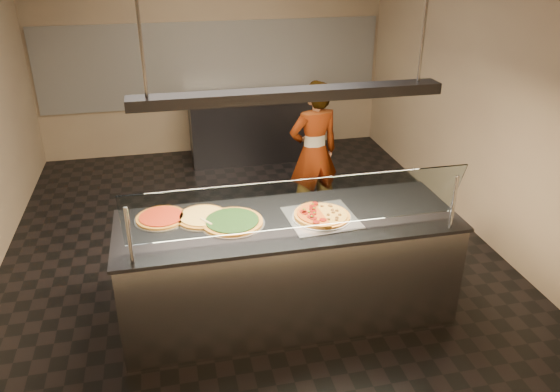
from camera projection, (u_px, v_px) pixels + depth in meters
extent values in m
cube|color=black|center=(250.00, 247.00, 5.80)|extent=(5.00, 6.00, 0.02)
cube|color=tan|center=(212.00, 50.00, 7.79)|extent=(5.00, 0.02, 3.00)
cube|color=tan|center=(351.00, 296.00, 2.50)|extent=(5.00, 0.02, 3.00)
cube|color=tan|center=(485.00, 94.00, 5.64)|extent=(0.02, 6.00, 3.00)
cube|color=silver|center=(213.00, 64.00, 7.85)|extent=(4.90, 0.02, 1.20)
cube|color=#B7B7BC|center=(288.00, 269.00, 4.59)|extent=(2.71, 0.90, 0.90)
cube|color=#2C2C30|center=(288.00, 221.00, 4.38)|extent=(2.75, 0.94, 0.03)
cylinder|color=#B7B7BC|center=(129.00, 236.00, 3.69)|extent=(0.03, 0.03, 0.44)
cylinder|color=#B7B7BC|center=(454.00, 202.00, 4.16)|extent=(0.03, 0.03, 0.44)
cube|color=white|center=(299.00, 204.00, 3.95)|extent=(2.51, 0.18, 0.47)
cube|color=silver|center=(321.00, 218.00, 4.40)|extent=(0.58, 0.58, 0.01)
cylinder|color=silver|center=(321.00, 217.00, 4.39)|extent=(0.48, 0.48, 0.01)
cylinder|color=#590B04|center=(315.00, 203.00, 4.51)|extent=(0.06, 0.06, 0.01)
cylinder|color=#590B04|center=(312.00, 206.00, 4.47)|extent=(0.06, 0.06, 0.01)
cylinder|color=#590B04|center=(312.00, 208.00, 4.43)|extent=(0.06, 0.06, 0.01)
cylinder|color=#590B04|center=(313.00, 210.00, 4.39)|extent=(0.06, 0.06, 0.01)
cylinder|color=#590B04|center=(303.00, 211.00, 4.38)|extent=(0.06, 0.06, 0.01)
cylinder|color=#590B04|center=(305.00, 212.00, 4.36)|extent=(0.06, 0.06, 0.01)
cylinder|color=#590B04|center=(313.00, 213.00, 4.35)|extent=(0.06, 0.06, 0.01)
cylinder|color=#590B04|center=(310.00, 216.00, 4.30)|extent=(0.06, 0.06, 0.01)
cylinder|color=#590B04|center=(313.00, 218.00, 4.28)|extent=(0.06, 0.06, 0.01)
cylinder|color=#590B04|center=(316.00, 221.00, 4.22)|extent=(0.06, 0.06, 0.01)
cylinder|color=#590B04|center=(323.00, 219.00, 4.26)|extent=(0.06, 0.06, 0.01)
cube|color=#19590F|center=(312.00, 204.00, 4.50)|extent=(0.02, 0.01, 0.01)
cube|color=#19590F|center=(314.00, 208.00, 4.43)|extent=(0.02, 0.02, 0.01)
cube|color=#19590F|center=(304.00, 209.00, 4.41)|extent=(0.02, 0.02, 0.01)
cube|color=#19590F|center=(309.00, 211.00, 4.37)|extent=(0.02, 0.02, 0.01)
cube|color=#19590F|center=(314.00, 212.00, 4.35)|extent=(0.02, 0.02, 0.01)
cube|color=#19590F|center=(311.00, 216.00, 4.30)|extent=(0.02, 0.02, 0.01)
sphere|color=#513014|center=(328.00, 219.00, 4.30)|extent=(0.03, 0.03, 0.03)
sphere|color=#513014|center=(336.00, 220.00, 4.29)|extent=(0.03, 0.03, 0.03)
sphere|color=#513014|center=(337.00, 217.00, 4.32)|extent=(0.03, 0.03, 0.03)
sphere|color=#513014|center=(328.00, 215.00, 4.37)|extent=(0.03, 0.03, 0.03)
sphere|color=#513014|center=(339.00, 215.00, 4.37)|extent=(0.03, 0.03, 0.03)
sphere|color=#513014|center=(333.00, 212.00, 4.41)|extent=(0.03, 0.03, 0.03)
sphere|color=#513014|center=(337.00, 210.00, 4.43)|extent=(0.03, 0.03, 0.03)
sphere|color=#513014|center=(332.00, 210.00, 4.44)|extent=(0.03, 0.03, 0.03)
sphere|color=#513014|center=(331.00, 206.00, 4.51)|extent=(0.03, 0.03, 0.03)
sphere|color=#513014|center=(329.00, 205.00, 4.51)|extent=(0.03, 0.03, 0.03)
sphere|color=#513014|center=(322.00, 206.00, 4.51)|extent=(0.03, 0.03, 0.03)
cylinder|color=silver|center=(232.00, 223.00, 4.32)|extent=(0.51, 0.51, 0.01)
cylinder|color=#97591B|center=(232.00, 221.00, 4.31)|extent=(0.48, 0.48, 0.02)
cylinder|color=black|center=(232.00, 220.00, 4.30)|extent=(0.42, 0.42, 0.01)
cylinder|color=silver|center=(202.00, 218.00, 4.39)|extent=(0.45, 0.45, 0.01)
cylinder|color=#97591B|center=(202.00, 216.00, 4.39)|extent=(0.42, 0.42, 0.02)
cylinder|color=gold|center=(202.00, 215.00, 4.38)|extent=(0.36, 0.36, 0.01)
cylinder|color=silver|center=(162.00, 218.00, 4.38)|extent=(0.43, 0.43, 0.01)
cylinder|color=#97591B|center=(161.00, 217.00, 4.38)|extent=(0.40, 0.40, 0.02)
cylinder|color=maroon|center=(161.00, 216.00, 4.37)|extent=(0.35, 0.35, 0.01)
cube|color=#B7B7BC|center=(224.00, 223.00, 4.27)|extent=(0.17, 0.16, 0.00)
cylinder|color=tan|center=(206.00, 221.00, 4.28)|extent=(0.09, 0.13, 0.02)
cube|color=#2C2C30|center=(251.00, 128.00, 7.93)|extent=(1.73, 0.70, 0.90)
cube|color=#B7B7BC|center=(250.00, 97.00, 7.73)|extent=(1.77, 0.74, 0.03)
imported|color=#27232A|center=(314.00, 152.00, 6.05)|extent=(0.65, 0.49, 1.62)
cube|color=#2C2C30|center=(289.00, 95.00, 3.93)|extent=(2.30, 0.18, 0.08)
cylinder|color=#B7B7BC|center=(139.00, 20.00, 3.50)|extent=(0.02, 0.02, 1.01)
cylinder|color=#B7B7BC|center=(426.00, 12.00, 3.89)|extent=(0.02, 0.02, 1.01)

